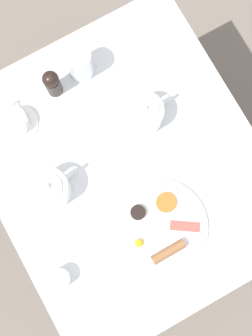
{
  "coord_description": "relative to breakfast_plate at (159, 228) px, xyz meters",
  "views": [
    {
      "loc": [
        0.1,
        0.19,
        2.16
      ],
      "look_at": [
        0.0,
        0.0,
        0.77
      ],
      "focal_mm": 50.0,
      "sensor_mm": 36.0,
      "label": 1
    }
  ],
  "objects": [
    {
      "name": "breakfast_plate",
      "position": [
        0.0,
        0.0,
        0.0
      ],
      "size": [
        0.29,
        0.29,
        0.04
      ],
      "color": "white",
      "rests_on": "table"
    },
    {
      "name": "ground_plane",
      "position": [
        -0.0,
        -0.21,
        -0.76
      ],
      "size": [
        8.0,
        8.0,
        0.0
      ],
      "primitive_type": "plane",
      "color": "#70665B"
    },
    {
      "name": "water_glass_tall",
      "position": [
        -0.03,
        -0.55,
        0.05
      ],
      "size": [
        0.08,
        0.08,
        0.13
      ],
      "color": "white",
      "rests_on": "table"
    },
    {
      "name": "teacup_with_saucer_left",
      "position": [
        0.23,
        -0.49,
        0.02
      ],
      "size": [
        0.14,
        0.14,
        0.06
      ],
      "color": "white",
      "rests_on": "table"
    },
    {
      "name": "spoon_for_tea",
      "position": [
        0.25,
        0.12,
        -0.01
      ],
      "size": [
        0.14,
        0.06,
        0.0
      ],
      "rotation": [
        0.0,
        0.0,
        1.25
      ],
      "color": "silver",
      "rests_on": "table"
    },
    {
      "name": "knife_by_plate",
      "position": [
        -0.25,
        -0.52,
        -0.01
      ],
      "size": [
        0.05,
        0.2,
        0.0
      ],
      "rotation": [
        0.0,
        0.0,
        2.98
      ],
      "color": "silver",
      "rests_on": "table"
    },
    {
      "name": "pepper_grinder",
      "position": [
        0.07,
        -0.53,
        0.06
      ],
      "size": [
        0.05,
        0.05,
        0.13
      ],
      "color": "black",
      "rests_on": "table"
    },
    {
      "name": "teapot_far",
      "position": [
        0.22,
        -0.25,
        0.04
      ],
      "size": [
        0.2,
        0.12,
        0.12
      ],
      "rotation": [
        0.0,
        0.0,
        0.2
      ],
      "color": "white",
      "rests_on": "table"
    },
    {
      "name": "creamer_jug",
      "position": [
        0.33,
        -0.01,
        0.02
      ],
      "size": [
        0.08,
        0.06,
        0.05
      ],
      "color": "white",
      "rests_on": "table"
    },
    {
      "name": "fork_by_plate",
      "position": [
        -0.26,
        -0.13,
        -0.01
      ],
      "size": [
        0.17,
        0.1,
        0.0
      ],
      "rotation": [
        0.0,
        0.0,
        2.04
      ],
      "color": "silver",
      "rests_on": "table"
    },
    {
      "name": "table",
      "position": [
        -0.0,
        -0.21,
        -0.1
      ],
      "size": [
        0.81,
        0.94,
        0.75
      ],
      "color": "silver",
      "rests_on": "ground_plane"
    },
    {
      "name": "teapot_near",
      "position": [
        -0.13,
        -0.32,
        0.04
      ],
      "size": [
        0.2,
        0.12,
        0.12
      ],
      "rotation": [
        0.0,
        0.0,
        0.12
      ],
      "color": "white",
      "rests_on": "table"
    }
  ]
}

